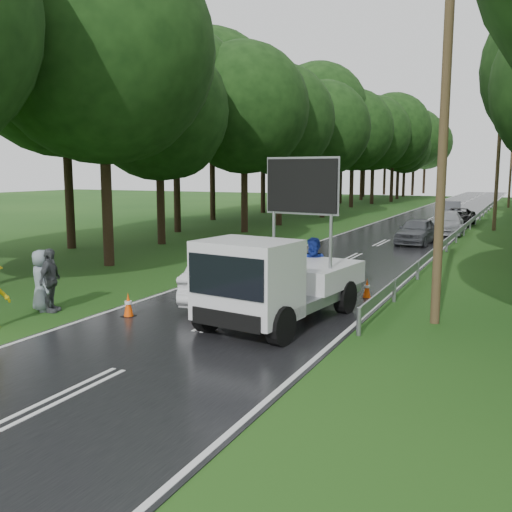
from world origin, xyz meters
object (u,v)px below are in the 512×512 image
Objects in this scene: queue_car_first at (417,231)px; queue_car_third at (458,217)px; officer at (276,268)px; queue_car_fourth at (451,210)px; work_truck at (275,281)px; barrier at (239,277)px; queue_car_second at (447,223)px; civilian at (315,270)px; police_sedan at (233,277)px.

queue_car_third is (0.80, 12.00, -0.08)m from queue_car_first.
officer is 0.39× the size of queue_car_fourth.
work_truck is 1.29× the size of queue_car_fourth.
officer is 0.37× the size of queue_car_third.
queue_car_fourth is (1.74, 35.02, -0.14)m from barrier.
work_truck reaches higher than queue_car_second.
queue_car_fourth is at bearing 85.01° from civilian.
queue_car_fourth is (-0.07, 36.45, -0.44)m from work_truck.
work_truck is 1.18× the size of queue_car_second.
work_truck reaches higher than barrier.
queue_car_third is at bearing 82.49° from civilian.
barrier is 0.65× the size of queue_car_first.
barrier is 23.21m from queue_car_second.
barrier is 35.07m from queue_car_fourth.
queue_car_third is (1.16, 30.45, -0.53)m from work_truck.
officer is at bearing -93.59° from queue_car_first.
queue_car_first is at bearing -106.92° from police_sedan.
officer is 0.86× the size of civilian.
civilian is at bearing 96.75° from work_truck.
queue_car_first is at bearing 89.17° from barrier.
queue_car_first is at bearing -101.63° from queue_car_second.
police_sedan is 0.85× the size of work_truck.
work_truck reaches higher than police_sedan.
work_truck is at bearing -96.71° from queue_car_second.
civilian reaches higher than queue_car_second.
civilian is (1.51, -0.45, 0.14)m from officer.
barrier is 29.17m from queue_car_third.
queue_car_fourth is (-1.23, 6.00, 0.08)m from queue_car_third.
civilian reaches higher than officer.
queue_car_first is 0.92× the size of queue_car_third.
barrier is 1.62× the size of officer.
queue_car_second is 12.06m from queue_car_fourth.
queue_car_third is (1.13, 27.52, -0.35)m from civilian.
civilian is at bearing -97.12° from queue_car_fourth.
officer reaches higher than barrier.
queue_car_first is (2.16, 17.02, -0.14)m from barrier.
work_truck is 36.46m from queue_car_fourth.
officer is (-1.48, 3.38, -0.32)m from work_truck.
queue_car_first reaches higher than queue_car_third.
work_truck is 2.86× the size of civilian.
officer is 0.40× the size of queue_car_first.
officer reaches higher than police_sedan.
queue_car_fourth is at bearing 93.57° from barrier.
queue_car_third is at bearing -85.71° from queue_car_fourth.
officer is at bearing 158.11° from civilian.
police_sedan is 2.43× the size of civilian.
queue_car_second reaches higher than queue_car_third.
officer is at bearing -124.36° from police_sedan.
queue_car_first is 0.96× the size of queue_car_fourth.
queue_car_third is (3.40, 28.61, -0.13)m from police_sedan.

